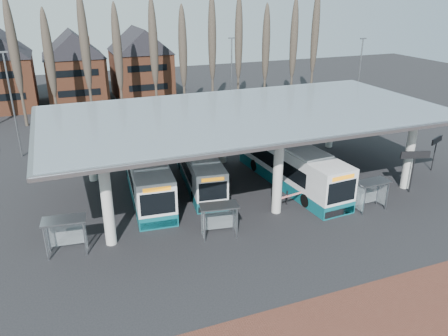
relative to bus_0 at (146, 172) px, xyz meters
name	(u,v)px	position (x,y,z in m)	size (l,w,h in m)	color
ground	(293,227)	(8.13, -9.54, -1.66)	(140.00, 140.00, 0.00)	black
station_canopy	(247,119)	(8.13, -1.54, 4.02)	(32.00, 16.00, 6.34)	silver
poplar_row	(167,45)	(8.13, 23.46, 7.11)	(45.10, 1.10, 14.50)	#473D33
townhouse_row	(38,63)	(-7.62, 34.46, 4.27)	(36.80, 10.30, 12.25)	brown
lamp_post_a	(12,104)	(-9.87, 12.46, 3.67)	(0.80, 0.16, 10.17)	slate
lamp_post_b	(231,79)	(14.13, 16.46, 3.67)	(0.80, 0.16, 10.17)	slate
lamp_post_c	(358,80)	(28.13, 10.46, 3.67)	(0.80, 0.16, 10.17)	slate
bus_0	(146,172)	(0.00, 0.00, 0.00)	(3.79, 12.88, 3.53)	white
bus_1	(198,166)	(4.47, 0.18, -0.19)	(3.83, 11.47, 3.13)	white
bus_2	(290,165)	(11.57, -2.82, 0.05)	(3.68, 13.26, 3.64)	white
shelter_0	(65,228)	(-6.53, -7.10, 0.09)	(2.73, 1.59, 2.41)	gray
shelter_1	(219,213)	(2.99, -8.64, 0.03)	(2.67, 1.62, 2.32)	gray
shelter_2	(371,188)	(14.82, -9.15, 0.03)	(2.56, 1.36, 2.33)	gray
info_sign_0	(415,158)	(19.84, -7.94, 1.31)	(2.31, 0.82, 3.54)	black
info_sign_1	(437,143)	(25.16, -4.99, 1.00)	(2.00, 0.95, 3.17)	black
barrier	(290,196)	(9.44, -6.67, -0.76)	(2.31, 0.81, 1.16)	black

